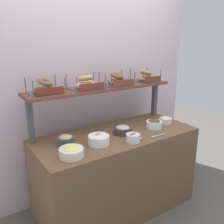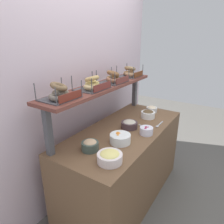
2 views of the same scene
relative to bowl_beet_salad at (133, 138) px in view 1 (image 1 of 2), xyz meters
name	(u,v)px [view 1 (image 1 of 2)]	position (x,y,z in m)	size (l,w,h in m)	color
ground_plane	(116,207)	(-0.01, 0.23, -0.89)	(8.00, 8.00, 0.00)	#595651
back_wall	(89,90)	(-0.01, 0.78, 0.31)	(2.81, 0.06, 2.40)	silver
deli_counter	(117,172)	(-0.01, 0.23, -0.46)	(1.61, 0.70, 0.85)	brown
shelf_riser_left	(30,121)	(-0.76, 0.50, 0.16)	(0.05, 0.05, 0.40)	#4C4C51
shelf_riser_right	(154,99)	(0.73, 0.50, 0.16)	(0.05, 0.05, 0.40)	#4C4C51
upper_shelf	(102,88)	(-0.01, 0.50, 0.38)	(1.57, 0.32, 0.03)	brown
bowl_beet_salad	(133,138)	(0.00, 0.00, 0.00)	(0.13, 0.13, 0.08)	white
bowl_chocolate_spread	(154,124)	(0.41, 0.16, 0.01)	(0.16, 0.16, 0.09)	white
bowl_egg_salad	(71,152)	(-0.59, 0.04, 0.01)	(0.20, 0.20, 0.09)	white
bowl_tuna_salad	(123,130)	(0.04, 0.21, 0.00)	(0.17, 0.17, 0.08)	#47353B
bowl_fruit_salad	(99,140)	(-0.28, 0.13, 0.00)	(0.19, 0.19, 0.09)	white
bowl_potato_salad	(166,120)	(0.62, 0.20, 0.00)	(0.14, 0.14, 0.08)	silver
bowl_hummus	(66,140)	(-0.53, 0.28, 0.01)	(0.15, 0.15, 0.09)	#405149
serving_spoon_near_plate	(156,136)	(0.26, -0.03, -0.03)	(0.18, 0.03, 0.01)	#B7B7BC
serving_spoon_by_edge	(139,137)	(0.11, 0.04, -0.03)	(0.09, 0.16, 0.01)	#B7B7BC
bagel_basket_poppy	(45,88)	(-0.60, 0.51, 0.44)	(0.29, 0.26, 0.14)	#4C4C51
bagel_basket_plain	(86,84)	(-0.20, 0.49, 0.44)	(0.31, 0.25, 0.14)	#4C4C51
bagel_basket_cinnamon_raisin	(117,81)	(0.16, 0.49, 0.44)	(0.30, 0.26, 0.14)	#4C4C51
bagel_basket_everything	(145,77)	(0.56, 0.50, 0.44)	(0.28, 0.26, 0.14)	#4C4C51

